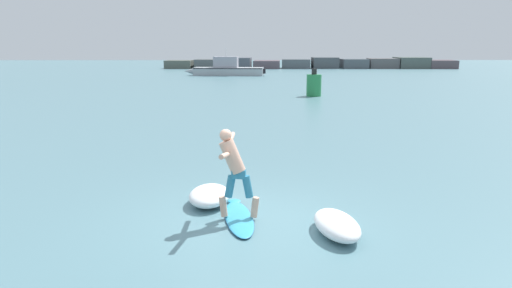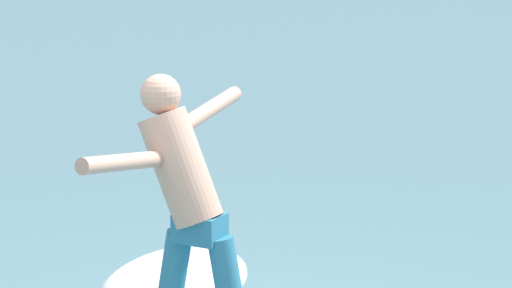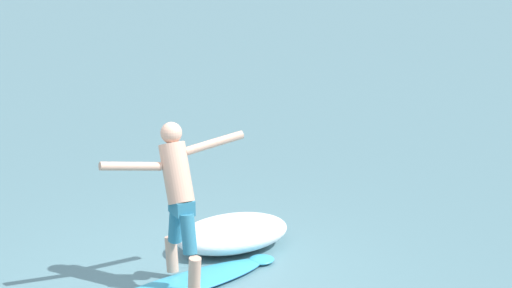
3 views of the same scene
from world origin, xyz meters
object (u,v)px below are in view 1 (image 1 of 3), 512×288
Objects in this scene: surfboard at (239,218)px; channel_marker_buoy at (314,85)px; fishing_boat_near_jetty at (226,69)px; surfer at (234,166)px.

channel_marker_buoy is (4.36, 23.28, 0.69)m from surfboard.
fishing_boat_near_jetty is at bearing 92.97° from surfboard.
fishing_boat_near_jetty is 23.22m from channel_marker_buoy.
channel_marker_buoy is (4.45, 23.31, -0.34)m from surfer.
fishing_boat_near_jetty reaches higher than channel_marker_buoy.
surfer reaches higher than channel_marker_buoy.
surfer is at bearing -162.14° from surfboard.
fishing_boat_near_jetty is (-2.27, 45.54, -0.38)m from surfer.
surfer reaches higher than surfboard.
channel_marker_buoy reaches higher than surfboard.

